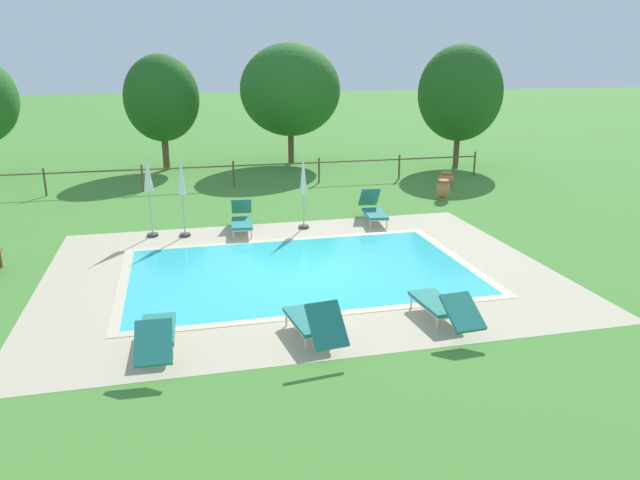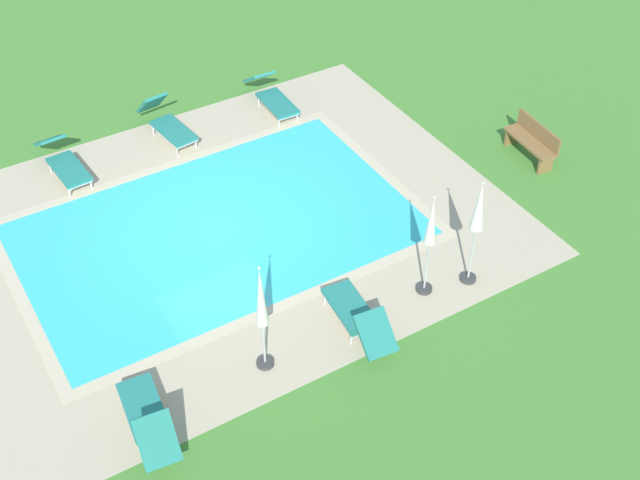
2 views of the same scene
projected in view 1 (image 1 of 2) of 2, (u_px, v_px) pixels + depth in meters
ground_plane at (300, 271)px, 14.57m from camera, size 160.00×160.00×0.00m
pool_deck_paving at (300, 271)px, 14.57m from camera, size 12.00×9.04×0.01m
swimming_pool_water at (300, 271)px, 14.57m from camera, size 8.02×5.06×0.01m
pool_coping_rim at (300, 271)px, 14.56m from camera, size 8.50×5.54×0.01m
sun_lounger_north_near_steps at (443, 306)px, 11.62m from camera, size 0.74×2.08×0.78m
sun_lounger_north_mid at (313, 322)px, 10.84m from camera, size 0.83×1.97×0.94m
sun_lounger_north_far at (242, 219)px, 17.87m from camera, size 0.80×2.03×0.86m
sun_lounger_north_end at (157, 334)px, 10.42m from camera, size 0.67×2.03×0.81m
sun_lounger_south_near_corner at (373, 209)px, 18.93m from camera, size 0.81×1.96×0.95m
patio_umbrella_closed_row_west at (148, 180)px, 16.94m from camera, size 0.32×0.32×2.43m
patio_umbrella_closed_row_mid_west at (303, 180)px, 17.83m from camera, size 0.32×0.32×2.37m
patio_umbrella_closed_row_centre at (182, 186)px, 16.99m from camera, size 0.32×0.32×2.32m
terracotta_urn_near_fence at (443, 189)px, 21.78m from camera, size 0.50×0.50×0.74m
terracotta_urn_by_tree at (446, 179)px, 23.73m from camera, size 0.61×0.61×0.65m
perimeter_fence at (233, 170)px, 23.87m from camera, size 21.09×0.08×1.05m
tree_far_west at (290, 90)px, 28.43m from camera, size 4.74×4.74×5.67m
tree_west_mid at (460, 93)px, 27.59m from camera, size 3.86×3.86×5.58m
tree_east_mid at (162, 98)px, 26.89m from camera, size 3.34×3.34×5.15m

